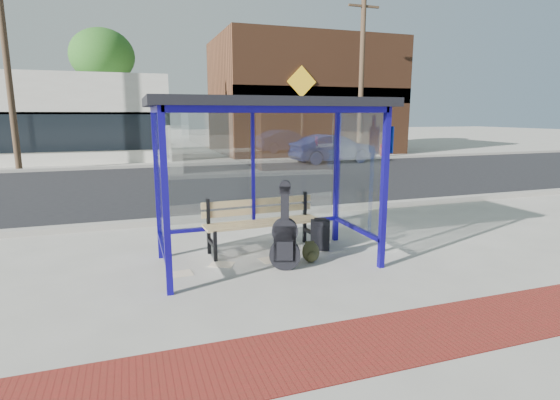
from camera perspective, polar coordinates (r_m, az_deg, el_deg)
name	(u,v)px	position (r m, az deg, el deg)	size (l,w,h in m)	color
ground	(267,262)	(6.66, -1.66, -8.13)	(120.00, 120.00, 0.00)	#B2ADA0
brick_paver_strip	(348,347)	(4.46, 8.92, -18.44)	(60.00, 1.00, 0.01)	maroon
curb_near	(227,217)	(9.35, -6.99, -2.17)	(60.00, 0.25, 0.12)	gray
street_asphalt	(193,184)	(14.30, -11.29, 2.08)	(60.00, 10.00, 0.00)	black
curb_far	(176,165)	(19.32, -13.39, 4.47)	(60.00, 0.25, 0.12)	gray
far_sidewalk	(172,162)	(21.20, -13.91, 4.86)	(60.00, 4.00, 0.01)	#B2ADA0
bus_shelter	(265,123)	(6.36, -1.96, 9.98)	(3.30, 1.80, 2.42)	#150C8B
storefront_brown	(303,97)	(26.43, 2.99, 13.28)	(10.00, 7.08, 6.40)	#59331E
tree_mid	(102,57)	(28.22, -22.20, 16.96)	(3.60, 3.60, 7.03)	#4C3826
tree_right	(345,66)	(31.65, 8.46, 16.91)	(3.60, 3.60, 7.03)	#4C3826
utility_pole_west	(7,62)	(19.93, -32.10, 14.99)	(1.60, 0.24, 8.00)	#4C3826
utility_pole_east	(361,74)	(22.33, 10.60, 15.85)	(1.60, 0.24, 8.00)	#4C3826
bench	(262,220)	(7.11, -2.43, -2.62)	(1.93, 0.57, 0.90)	black
guitar_bag	(285,239)	(6.24, 0.64, -5.18)	(0.46, 0.27, 1.22)	black
suitcase	(320,235)	(7.21, 5.24, -4.59)	(0.36, 0.30, 0.54)	black
backpack	(311,252)	(6.64, 4.07, -6.85)	(0.29, 0.27, 0.32)	#2A2B18
sign_post	(385,177)	(7.06, 13.50, 2.89)	(0.08, 0.27, 2.18)	navy
newspaper_a	(180,274)	(6.35, -12.87, -9.38)	(0.33, 0.26, 0.01)	white
newspaper_b	(273,259)	(6.78, -0.96, -7.77)	(0.38, 0.30, 0.01)	white
newspaper_c	(222,264)	(6.62, -7.62, -8.34)	(0.35, 0.27, 0.01)	white
parked_car	(333,149)	(20.35, 6.93, 6.67)	(1.36, 3.91, 1.29)	#1B224C
fire_hydrant	(382,149)	(23.91, 13.17, 6.44)	(0.30, 0.20, 0.68)	#B40C13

